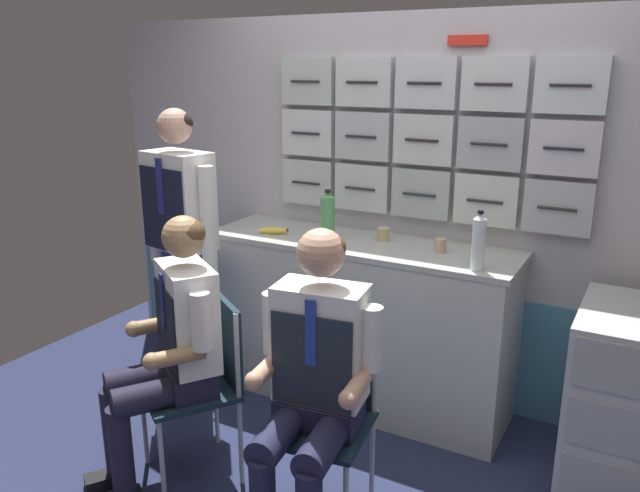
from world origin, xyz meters
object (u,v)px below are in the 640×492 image
at_px(coffee_cup_spare, 440,245).
at_px(snack_banana, 273,230).
at_px(crew_member_right, 313,375).
at_px(sparkling_bottle_green, 328,216).
at_px(folding_chair_left, 208,368).
at_px(crew_member_standing, 181,235).
at_px(service_trolley, 619,395).
at_px(folding_chair_right, 327,397).
at_px(crew_member_left, 171,342).

distance_m(coffee_cup_spare, snack_banana, 0.96).
bearing_deg(crew_member_right, coffee_cup_spare, 82.79).
bearing_deg(snack_banana, crew_member_right, -49.85).
height_order(sparkling_bottle_green, coffee_cup_spare, sparkling_bottle_green).
bearing_deg(folding_chair_left, crew_member_standing, 138.74).
bearing_deg(folding_chair_left, crew_member_right, -10.77).
relative_size(sparkling_bottle_green, snack_banana, 1.62).
height_order(crew_member_right, sparkling_bottle_green, crew_member_right).
xyz_separation_m(crew_member_standing, snack_banana, (0.34, 0.38, -0.02)).
bearing_deg(service_trolley, crew_member_standing, -171.67).
bearing_deg(service_trolley, folding_chair_right, -145.18).
distance_m(service_trolley, coffee_cup_spare, 1.07).
distance_m(folding_chair_left, crew_member_standing, 0.84).
bearing_deg(folding_chair_left, folding_chair_right, 3.58).
height_order(folding_chair_right, sparkling_bottle_green, sparkling_bottle_green).
relative_size(folding_chair_right, crew_member_standing, 0.51).
bearing_deg(folding_chair_left, sparkling_bottle_green, 80.52).
distance_m(folding_chair_right, snack_banana, 1.21).
relative_size(folding_chair_left, crew_member_standing, 0.51).
distance_m(service_trolley, folding_chair_left, 1.86).
bearing_deg(snack_banana, crew_member_left, -84.69).
bearing_deg(crew_member_right, sparkling_bottle_green, 115.53).
xyz_separation_m(service_trolley, crew_member_left, (-1.77, -0.92, 0.23)).
bearing_deg(crew_member_right, snack_banana, 130.15).
distance_m(service_trolley, snack_banana, 1.93).
bearing_deg(snack_banana, crew_member_standing, -132.17).
xyz_separation_m(service_trolley, folding_chair_left, (-1.68, -0.78, 0.06)).
xyz_separation_m(crew_member_standing, sparkling_bottle_green, (0.67, 0.43, 0.09)).
bearing_deg(coffee_cup_spare, crew_member_standing, -158.93).
bearing_deg(sparkling_bottle_green, coffee_cup_spare, 6.48).
relative_size(folding_chair_right, coffee_cup_spare, 12.06).
xyz_separation_m(folding_chair_right, crew_member_standing, (-1.13, 0.42, 0.46)).
bearing_deg(folding_chair_left, crew_member_left, -123.91).
height_order(folding_chair_left, coffee_cup_spare, coffee_cup_spare).
xyz_separation_m(folding_chair_left, sparkling_bottle_green, (0.15, 0.89, 0.56)).
distance_m(crew_member_left, coffee_cup_spare, 1.42).
relative_size(service_trolley, sparkling_bottle_green, 3.09).
height_order(crew_member_standing, coffee_cup_spare, crew_member_standing).
distance_m(service_trolley, crew_member_left, 2.01).
relative_size(folding_chair_right, snack_banana, 4.94).
height_order(crew_member_right, coffee_cup_spare, crew_member_right).
height_order(crew_member_left, coffee_cup_spare, crew_member_left).
xyz_separation_m(folding_chair_right, sparkling_bottle_green, (-0.46, 0.85, 0.56)).
bearing_deg(folding_chair_left, snack_banana, 102.12).
bearing_deg(service_trolley, sparkling_bottle_green, 176.10).
xyz_separation_m(crew_member_right, crew_member_standing, (-1.16, 0.58, 0.28)).
relative_size(crew_member_standing, snack_banana, 9.67).
bearing_deg(folding_chair_left, coffee_cup_spare, 51.35).
xyz_separation_m(crew_member_left, crew_member_standing, (-0.44, 0.59, 0.29)).
bearing_deg(coffee_cup_spare, sparkling_bottle_green, -173.52).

